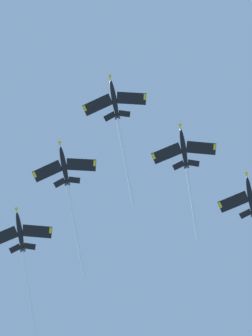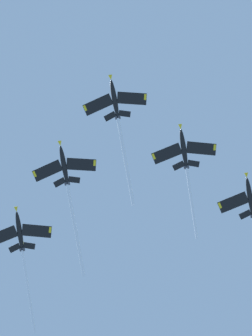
{
  "view_description": "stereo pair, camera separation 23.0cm",
  "coord_description": "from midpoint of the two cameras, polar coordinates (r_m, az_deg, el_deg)",
  "views": [
    {
      "loc": [
        -6.87,
        9.42,
        1.84
      ],
      "look_at": [
        -43.85,
        1.7,
        173.15
      ],
      "focal_mm": 61.43,
      "sensor_mm": 36.0,
      "label": 1
    },
    {
      "loc": [
        -6.82,
        9.2,
        1.84
      ],
      "look_at": [
        -43.85,
        1.7,
        173.15
      ],
      "focal_mm": 61.43,
      "sensor_mm": 36.0,
      "label": 2
    }
  ],
  "objects": [
    {
      "name": "jet_right_wing",
      "position": [
        176.5,
        -5.68,
        -2.23
      ],
      "size": [
        41.3,
        20.19,
        10.19
      ],
      "color": "black"
    },
    {
      "name": "jet_lead",
      "position": [
        176.6,
        -0.73,
        4.57
      ],
      "size": [
        40.04,
        20.19,
        10.17
      ],
      "color": "black"
    },
    {
      "name": "jet_right_outer",
      "position": [
        180.69,
        -10.21,
        -7.76
      ],
      "size": [
        38.56,
        20.17,
        9.12
      ],
      "color": "black"
    },
    {
      "name": "jet_left_wing",
      "position": [
        176.24,
        5.97,
        0.66
      ],
      "size": [
        34.78,
        20.17,
        8.87
      ],
      "color": "black"
    }
  ]
}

